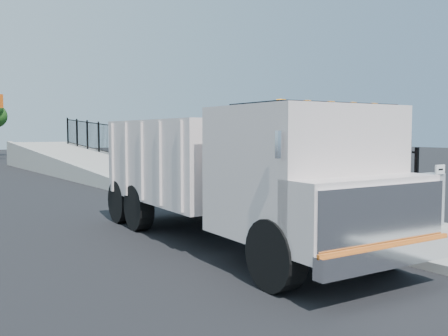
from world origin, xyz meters
TOP-DOWN VIEW (x-y plane):
  - ground at (0.00, 0.00)m, footprint 120.00×120.00m
  - sidewalk at (1.93, -2.00)m, footprint 3.55×12.00m
  - curb at (0.00, -2.00)m, footprint 0.30×12.00m
  - ramp at (2.12, 16.00)m, footprint 3.95×24.06m
  - iron_fence at (3.55, 12.00)m, footprint 0.10×28.00m
  - truck at (-1.66, -1.26)m, footprint 3.19×8.47m
  - worker at (1.05, -0.17)m, footprint 0.64×0.82m
  - utility_cabinet at (3.10, -2.70)m, footprint 0.55×0.40m
  - arrow_sign at (3.10, -2.92)m, footprint 0.35×0.04m
  - debris at (0.62, -1.79)m, footprint 0.43×0.43m

SIDE VIEW (x-z plane):
  - ground at x=0.00m, z-range 0.00..0.00m
  - ramp at x=2.12m, z-range -1.60..1.60m
  - sidewalk at x=1.93m, z-range 0.00..0.12m
  - curb at x=0.00m, z-range 0.00..0.16m
  - debris at x=0.62m, z-range 0.12..0.23m
  - utility_cabinet at x=3.10m, z-range 0.12..1.37m
  - iron_fence at x=3.55m, z-range 0.00..1.80m
  - worker at x=1.05m, z-range 0.12..2.11m
  - arrow_sign at x=3.10m, z-range 1.37..1.59m
  - truck at x=-1.66m, z-range 0.18..3.03m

